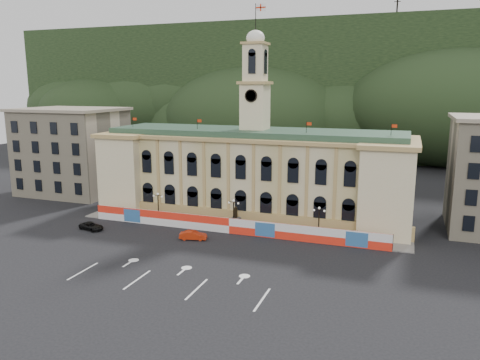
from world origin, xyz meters
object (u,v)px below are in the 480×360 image
(red_sedan, at_px, (193,235))
(statue, at_px, (236,221))
(lamp_center, at_px, (234,212))
(black_suv, at_px, (91,226))

(red_sedan, bearing_deg, statue, -41.35)
(statue, height_order, lamp_center, lamp_center)
(lamp_center, height_order, red_sedan, lamp_center)
(lamp_center, distance_m, red_sedan, 8.32)
(statue, distance_m, black_suv, 23.80)
(lamp_center, distance_m, black_suv, 23.56)
(black_suv, bearing_deg, statue, -54.49)
(statue, distance_m, red_sedan, 8.86)
(statue, xyz_separation_m, red_sedan, (-4.10, -7.84, -0.49))
(red_sedan, bearing_deg, lamp_center, -44.69)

